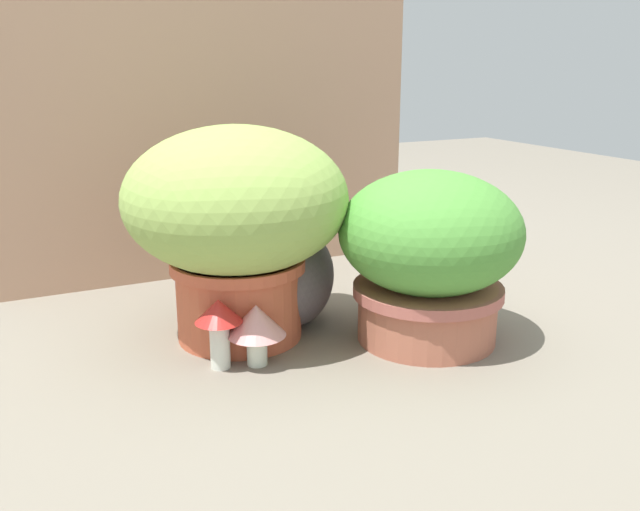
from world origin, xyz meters
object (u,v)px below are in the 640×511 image
mushroom_ornament_red (219,320)px  mushroom_ornament_pink (256,323)px  grass_planter (236,216)px  cat (297,271)px  leafy_planter (429,252)px

mushroom_ornament_red → mushroom_ornament_pink: mushroom_ornament_red is taller
grass_planter → mushroom_ornament_red: bearing=-123.9°
cat → leafy_planter: bearing=-47.7°
mushroom_ornament_pink → mushroom_ornament_red: bearing=164.5°
mushroom_ornament_red → leafy_planter: bearing=-7.5°
cat → mushroom_ornament_pink: bearing=-133.2°
leafy_planter → cat: size_ratio=1.18×
grass_planter → leafy_planter: 0.42m
mushroom_ornament_red → grass_planter: bearing=56.1°
grass_planter → mushroom_ornament_red: 0.24m
cat → mushroom_ornament_pink: size_ratio=2.60×
leafy_planter → mushroom_ornament_pink: (-0.38, 0.04, -0.11)m
cat → mushroom_ornament_pink: 0.26m
mushroom_ornament_pink → grass_planter: bearing=82.6°
grass_planter → cat: (0.15, 0.03, -0.15)m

